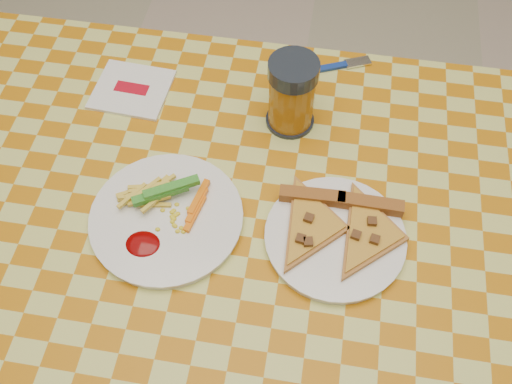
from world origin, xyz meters
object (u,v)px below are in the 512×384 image
(table, at_px, (252,258))
(plate_right, at_px, (335,238))
(plate_left, at_px, (167,219))
(drink_glass, at_px, (292,95))

(table, bearing_deg, plate_right, 7.21)
(table, distance_m, plate_left, 0.16)
(plate_right, distance_m, drink_glass, 0.26)
(table, xyz_separation_m, plate_left, (-0.14, 0.01, 0.08))
(table, height_order, drink_glass, drink_glass)
(plate_right, bearing_deg, table, -172.79)
(drink_glass, bearing_deg, plate_left, -125.14)
(table, relative_size, plate_right, 5.93)
(plate_left, relative_size, plate_right, 1.11)
(plate_right, bearing_deg, drink_glass, 113.65)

